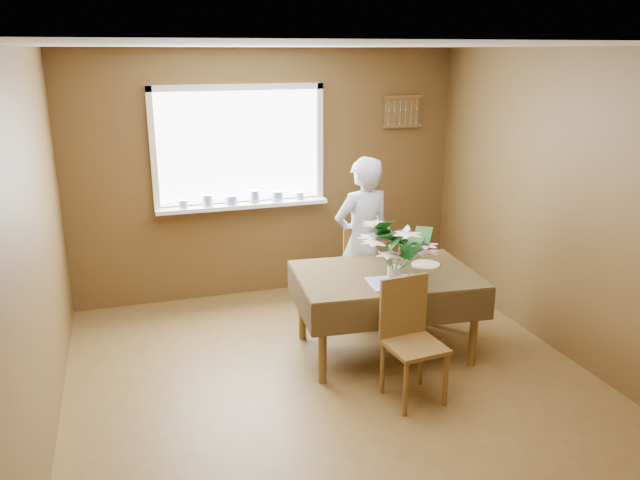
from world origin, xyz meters
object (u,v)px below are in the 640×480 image
object	(u,v)px
chair_far	(360,267)
seated_woman	(362,241)
chair_near	(410,333)
dining_table	(385,283)
flower_bouquet	(395,245)

from	to	relation	value
chair_far	seated_woman	size ratio (longest dim) A/B	0.58
seated_woman	chair_far	bearing A→B (deg)	-110.95
chair_near	seated_woman	world-z (taller)	seated_woman
chair_far	dining_table	bearing A→B (deg)	88.72
seated_woman	flower_bouquet	distance (m)	0.94
chair_near	seated_woman	distance (m)	1.41
dining_table	seated_woman	bearing A→B (deg)	90.00
dining_table	seated_woman	xyz separation A→B (m)	(0.06, 0.67, 0.16)
dining_table	chair_far	world-z (taller)	chair_far
chair_far	flower_bouquet	size ratio (longest dim) A/B	1.65
dining_table	seated_woman	distance (m)	0.69
seated_woman	dining_table	bearing A→B (deg)	75.51
dining_table	flower_bouquet	distance (m)	0.46
chair_far	seated_woman	bearing A→B (deg)	83.00
chair_far	chair_near	world-z (taller)	chair_far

